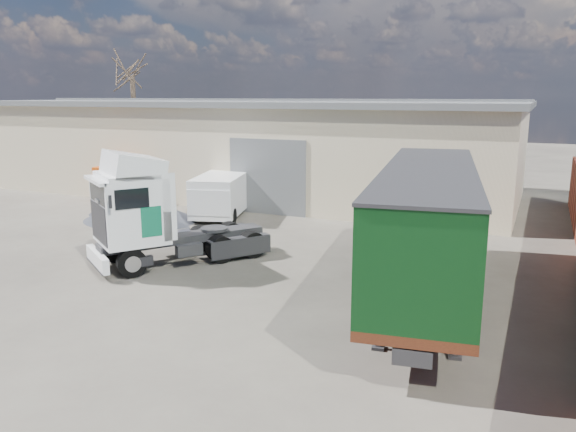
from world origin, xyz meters
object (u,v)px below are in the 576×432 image
at_px(bare_tree, 131,63).
at_px(tractor_unit, 153,217).
at_px(panel_van, 221,195).
at_px(box_trailer, 427,220).
at_px(orange_skip, 125,186).

xyz_separation_m(bare_tree, tractor_unit, (16.24, -19.02, -6.28)).
height_order(bare_tree, panel_van, bare_tree).
distance_m(box_trailer, panel_van, 13.11).
xyz_separation_m(tractor_unit, panel_van, (-2.01, 7.70, -0.63)).
relative_size(box_trailer, orange_skip, 3.65).
xyz_separation_m(bare_tree, box_trailer, (25.14, -18.47, -5.65)).
xyz_separation_m(box_trailer, orange_skip, (-17.64, 8.27, -1.45)).
relative_size(box_trailer, panel_van, 2.22).
relative_size(bare_tree, tractor_unit, 1.62).
bearing_deg(panel_van, orange_skip, 154.35).
bearing_deg(box_trailer, tractor_unit, 174.77).
distance_m(tractor_unit, orange_skip, 12.45).
xyz_separation_m(panel_van, orange_skip, (-6.73, 1.12, -0.20)).
bearing_deg(tractor_unit, orange_skip, 169.29).
bearing_deg(bare_tree, box_trailer, -36.31).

